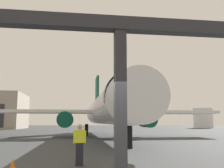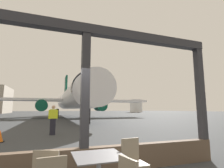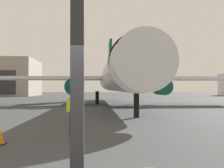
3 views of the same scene
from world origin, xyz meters
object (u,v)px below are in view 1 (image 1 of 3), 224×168
(airplane, at_px, (107,109))
(ground_crew_worker, at_px, (80,144))
(traffic_cone, at_px, (12,167))
(fuel_storage_tank, at_px, (203,118))

(airplane, height_order, ground_crew_worker, airplane)
(airplane, relative_size, ground_crew_worker, 20.38)
(ground_crew_worker, bearing_deg, traffic_cone, -145.13)
(airplane, bearing_deg, fuel_storage_tank, 51.73)
(traffic_cone, relative_size, fuel_storage_tank, 0.09)
(ground_crew_worker, distance_m, fuel_storage_tank, 78.16)
(ground_crew_worker, bearing_deg, fuel_storage_tank, 59.05)
(ground_crew_worker, xyz_separation_m, traffic_cone, (-2.33, -1.62, -0.64))
(airplane, xyz_separation_m, ground_crew_worker, (-3.56, -20.57, -2.50))
(ground_crew_worker, distance_m, traffic_cone, 2.91)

